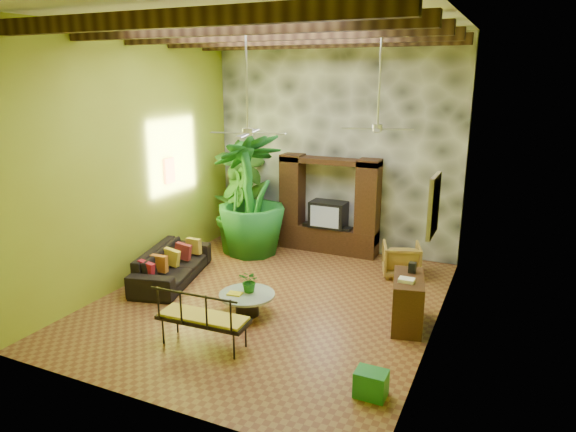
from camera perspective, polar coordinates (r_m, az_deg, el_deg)
The scene contains 23 objects.
ground at distance 9.87m, azimuth -1.95°, elevation -9.30°, with size 7.00×7.00×0.00m, color brown.
ceiling at distance 9.02m, azimuth -2.25°, elevation 20.96°, with size 6.00×7.00×0.02m, color silver.
back_wall at distance 12.31m, azimuth 5.28°, elevation 7.74°, with size 6.00×0.02×5.00m, color #979C23.
left_wall at distance 10.78m, azimuth -16.58°, elevation 6.09°, with size 0.02×7.00×5.00m, color #979C23.
right_wall at distance 8.25m, azimuth 16.94°, elevation 3.37°, with size 0.02×7.00×5.00m, color #979C23.
stone_accent_wall at distance 12.25m, azimuth 5.19°, elevation 7.71°, with size 5.98×0.10×4.98m, color #3C3E44.
ceiling_beams at distance 9.00m, azimuth -2.24°, elevation 19.57°, with size 5.95×5.36×0.22m.
entertainment_center at distance 12.27m, azimuth 4.54°, elevation 0.42°, with size 2.40×0.55×2.30m.
ceiling_fan_front at distance 8.74m, azimuth -4.53°, elevation 10.61°, with size 1.28×1.28×1.86m.
ceiling_fan_back at distance 9.56m, azimuth 9.95°, elevation 10.84°, with size 1.28×1.28×1.86m.
wall_art_mask at distance 11.58m, azimuth -13.06°, elevation 4.93°, with size 0.06×0.32×0.55m, color orange.
wall_art_painting at distance 7.71m, azimuth 15.90°, elevation 1.13°, with size 0.06×0.70×0.90m, color #255C89.
sofa at distance 10.92m, azimuth -12.77°, elevation -5.27°, with size 2.34×0.91×0.68m, color black.
wicker_armchair at distance 11.16m, azimuth 12.46°, elevation -4.74°, with size 0.75×0.78×0.71m, color olive.
tall_plant_a at distance 12.92m, azimuth -4.96°, elevation 2.61°, with size 1.35×0.91×2.56m, color #265616.
tall_plant_b at distance 12.27m, azimuth -5.97°, elevation 0.53°, with size 1.10×0.88×1.99m, color #226219.
tall_plant_c at distance 11.97m, azimuth -4.12°, elevation 2.38°, with size 1.61×1.61×2.88m, color #1A6621.
coffee_table at distance 9.24m, azimuth -4.56°, elevation -9.40°, with size 0.99×0.99×0.40m.
centerpiece_plant at distance 9.16m, azimuth -4.25°, elevation -7.24°, with size 0.37×0.32×0.41m, color #185817.
yellow_tray at distance 9.16m, azimuth -5.94°, elevation -8.58°, with size 0.25×0.18×0.03m, color gold.
iron_bench at distance 8.16m, azimuth -9.70°, elevation -10.88°, with size 1.50×0.61×0.57m.
side_console at distance 8.99m, azimuth 13.12°, elevation -9.25°, with size 0.49×1.09×0.87m, color #3C2413.
green_bin at distance 7.21m, azimuth 9.20°, elevation -17.92°, with size 0.42×0.31×0.37m, color #1B662A.
Camera 1 is at (4.02, -8.02, 4.12)m, focal length 32.00 mm.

